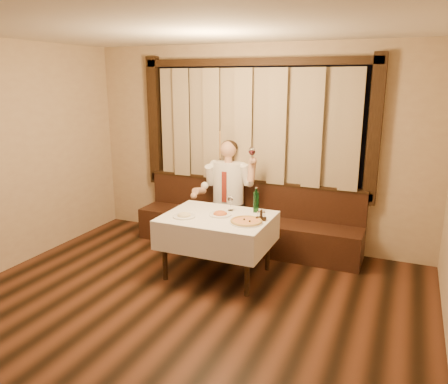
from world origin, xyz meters
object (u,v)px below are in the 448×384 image
at_px(green_bottle, 256,202).
at_px(cruet_caddy, 261,217).
at_px(dining_table, 217,224).
at_px(pizza, 246,221).
at_px(pasta_red, 220,212).
at_px(seated_man, 227,187).
at_px(pasta_cream, 184,214).
at_px(banquette, 247,225).

relative_size(green_bottle, cruet_caddy, 2.55).
height_order(dining_table, pizza, pizza).
xyz_separation_m(pasta_red, green_bottle, (0.35, 0.29, 0.10)).
height_order(pizza, seated_man, seated_man).
height_order(pasta_cream, cruet_caddy, cruet_caddy).
relative_size(dining_table, green_bottle, 4.07).
xyz_separation_m(banquette, cruet_caddy, (0.53, -0.98, 0.49)).
distance_m(pizza, cruet_caddy, 0.20).
distance_m(dining_table, pasta_cream, 0.42).
distance_m(dining_table, cruet_caddy, 0.55).
bearing_deg(seated_man, cruet_caddy, -47.63).
relative_size(dining_table, cruet_caddy, 10.36).
bearing_deg(dining_table, pizza, -14.92).
distance_m(banquette, cruet_caddy, 1.21).
height_order(banquette, pasta_red, banquette).
xyz_separation_m(pizza, green_bottle, (-0.04, 0.43, 0.12)).
bearing_deg(green_bottle, seated_man, 136.63).
height_order(pasta_red, cruet_caddy, cruet_caddy).
bearing_deg(pasta_red, seated_man, 108.42).
height_order(pasta_red, green_bottle, green_bottle).
bearing_deg(green_bottle, pizza, -85.29).
xyz_separation_m(banquette, pizza, (0.41, -1.13, 0.46)).
distance_m(dining_table, green_bottle, 0.54).
relative_size(banquette, pizza, 8.41).
distance_m(banquette, pasta_red, 1.10).
distance_m(pasta_cream, seated_man, 1.13).
xyz_separation_m(dining_table, pasta_cream, (-0.34, -0.20, 0.14)).
distance_m(pizza, pasta_cream, 0.75).
bearing_deg(banquette, seated_man, -161.71).
relative_size(pasta_red, seated_man, 0.18).
bearing_deg(pasta_cream, green_bottle, 35.86).
bearing_deg(pizza, banquette, 109.78).
bearing_deg(cruet_caddy, green_bottle, 116.90).
bearing_deg(dining_table, pasta_cream, -150.11).
xyz_separation_m(pasta_cream, seated_man, (0.07, 1.13, 0.07)).
bearing_deg(pasta_red, banquette, 91.34).
relative_size(cruet_caddy, seated_man, 0.08).
bearing_deg(dining_table, banquette, 90.00).
distance_m(dining_table, pasta_red, 0.15).
height_order(green_bottle, seated_man, seated_man).
relative_size(dining_table, pizza, 3.34).
height_order(pasta_cream, seated_man, seated_man).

